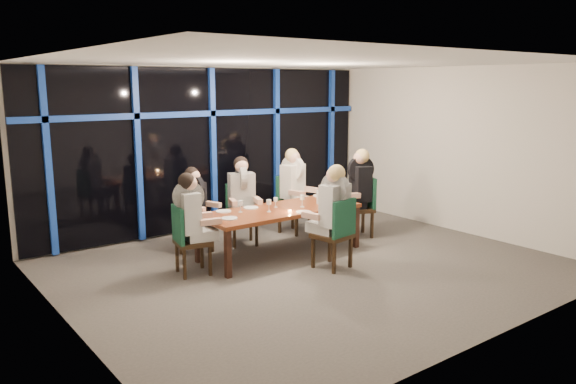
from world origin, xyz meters
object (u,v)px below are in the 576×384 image
(chair_end_left, at_px, (187,237))
(chair_near_mid, at_px, (337,230))
(water_pitcher, at_px, (319,198))
(chair_far_mid, at_px, (241,210))
(diner_far_right, at_px, (295,179))
(wine_bottle, at_px, (339,195))
(chair_far_right, at_px, (291,200))
(diner_end_right, at_px, (358,180))
(chair_end_right, at_px, (363,203))
(diner_end_left, at_px, (191,209))
(dining_table, at_px, (280,213))
(diner_far_mid, at_px, (242,188))
(diner_near_mid, at_px, (333,201))
(chair_far_left, at_px, (192,220))
(diner_far_left, at_px, (195,198))

(chair_end_left, relative_size, chair_near_mid, 0.95)
(chair_near_mid, relative_size, water_pitcher, 5.93)
(chair_far_mid, distance_m, chair_end_left, 1.75)
(diner_far_right, xyz_separation_m, wine_bottle, (0.08, -1.10, -0.14))
(chair_far_right, height_order, diner_end_right, diner_end_right)
(chair_end_right, height_order, diner_end_left, diner_end_left)
(chair_end_left, bearing_deg, dining_table, -80.56)
(chair_near_mid, bearing_deg, wine_bottle, -142.87)
(diner_far_right, height_order, water_pitcher, diner_far_right)
(chair_near_mid, relative_size, diner_far_mid, 1.06)
(diner_end_left, relative_size, diner_near_mid, 0.95)
(chair_end_left, xyz_separation_m, water_pitcher, (2.37, -0.12, 0.28))
(chair_far_left, distance_m, chair_far_mid, 0.92)
(diner_far_left, distance_m, diner_far_mid, 0.87)
(chair_near_mid, height_order, water_pitcher, chair_near_mid)
(diner_far_left, bearing_deg, diner_far_right, -19.89)
(chair_far_mid, xyz_separation_m, diner_end_right, (1.89, -0.89, 0.45))
(chair_far_left, xyz_separation_m, diner_end_left, (-0.49, -0.95, 0.43))
(diner_end_left, distance_m, diner_end_right, 3.30)
(diner_far_left, xyz_separation_m, diner_far_mid, (0.86, -0.04, 0.06))
(chair_end_left, bearing_deg, chair_far_left, -21.10)
(diner_near_mid, height_order, water_pitcher, diner_near_mid)
(diner_end_left, bearing_deg, water_pitcher, -82.06)
(chair_end_left, xyz_separation_m, wine_bottle, (2.73, -0.19, 0.30))
(chair_far_right, distance_m, chair_end_left, 2.81)
(diner_far_right, height_order, diner_end_right, diner_end_right)
(diner_far_mid, height_order, wine_bottle, diner_far_mid)
(dining_table, bearing_deg, diner_near_mid, -77.53)
(diner_end_right, xyz_separation_m, wine_bottle, (-0.65, -0.21, -0.16))
(chair_far_left, distance_m, diner_far_left, 0.39)
(diner_far_mid, height_order, diner_end_right, diner_end_right)
(dining_table, distance_m, diner_end_left, 1.57)
(chair_end_left, distance_m, diner_far_right, 2.83)
(chair_far_left, height_order, wine_bottle, wine_bottle)
(diner_far_left, bearing_deg, water_pitcher, -50.27)
(chair_end_left, distance_m, diner_near_mid, 2.16)
(chair_far_mid, xyz_separation_m, wine_bottle, (1.24, -1.09, 0.29))
(water_pitcher, bearing_deg, diner_far_left, 154.58)
(chair_end_right, bearing_deg, diner_near_mid, -36.64)
(chair_end_right, height_order, diner_near_mid, diner_near_mid)
(chair_end_left, distance_m, diner_end_left, 0.41)
(diner_far_mid, bearing_deg, chair_far_right, 27.21)
(diner_far_right, relative_size, diner_end_left, 1.05)
(diner_far_left, xyz_separation_m, diner_end_left, (-0.52, -0.87, 0.05))
(chair_near_mid, relative_size, diner_far_right, 1.03)
(chair_far_left, xyz_separation_m, diner_far_left, (0.03, -0.08, 0.38))
(chair_far_right, height_order, chair_end_left, chair_far_right)
(dining_table, distance_m, wine_bottle, 1.12)
(dining_table, xyz_separation_m, chair_far_right, (0.99, 1.03, -0.09))
(chair_far_right, xyz_separation_m, diner_near_mid, (-0.77, -2.02, 0.42))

